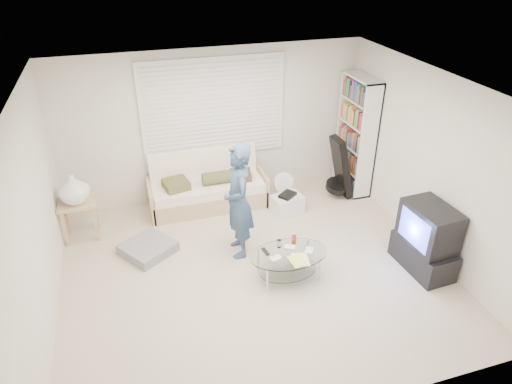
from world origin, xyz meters
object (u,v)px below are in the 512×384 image
object	(u,v)px
futon_sofa	(207,188)
bookshelf	(356,135)
coffee_table	(289,258)
tv_unit	(426,239)

from	to	relation	value
futon_sofa	bookshelf	bearing A→B (deg)	-3.63
bookshelf	coffee_table	size ratio (longest dim) A/B	1.94
bookshelf	tv_unit	world-z (taller)	bookshelf
coffee_table	futon_sofa	bearing A→B (deg)	106.59
futon_sofa	coffee_table	xyz separation A→B (m)	(0.63, -2.13, 0.00)
bookshelf	coffee_table	world-z (taller)	bookshelf
tv_unit	coffee_table	distance (m)	1.84
futon_sofa	coffee_table	bearing A→B (deg)	-73.41
tv_unit	coffee_table	world-z (taller)	tv_unit
bookshelf	futon_sofa	bearing A→B (deg)	176.37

